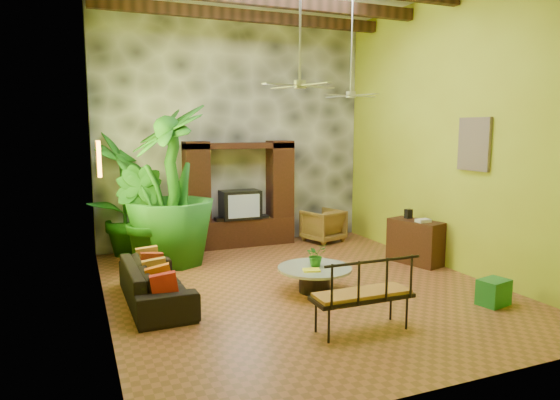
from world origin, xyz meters
name	(u,v)px	position (x,y,z in m)	size (l,w,h in m)	color
ground	(300,286)	(0.00, 0.00, 0.00)	(7.00, 7.00, 0.00)	brown
back_wall	(234,132)	(0.00, 3.50, 2.50)	(6.00, 0.02, 5.00)	#9CA224
left_wall	(98,133)	(-3.00, 0.00, 2.50)	(0.02, 7.00, 5.00)	#9CA224
right_wall	(452,132)	(3.00, 0.00, 2.50)	(0.02, 7.00, 5.00)	#9CA224
stone_accent_wall	(235,132)	(0.00, 3.44, 2.50)	(5.98, 0.10, 4.98)	#3C3D44
entertainment_center	(240,202)	(0.00, 3.14, 0.97)	(2.40, 0.55, 2.30)	black
ceiling_fan_front	(300,70)	(-0.20, -0.40, 3.40)	(1.28, 1.28, 1.86)	#A9A9AE
ceiling_fan_back	(351,84)	(1.60, 1.20, 3.40)	(1.28, 1.28, 1.86)	#A9A9AE
wall_art_mask	(99,159)	(-2.96, 1.00, 2.10)	(0.06, 0.32, 0.55)	gold
wall_art_painting	(474,144)	(2.96, -0.60, 2.30)	(0.06, 0.70, 0.90)	#234E80
sofa	(156,283)	(-2.30, 0.08, 0.31)	(2.09, 0.82, 0.61)	black
wicker_armchair	(323,225)	(1.87, 2.80, 0.37)	(0.79, 0.81, 0.74)	olive
tall_plant_a	(123,194)	(-2.44, 3.15, 1.26)	(1.33, 0.90, 2.52)	#175917
tall_plant_b	(144,217)	(-2.18, 2.11, 0.95)	(1.04, 0.84, 1.90)	#185516
tall_plant_c	(171,186)	(-1.66, 2.22, 1.50)	(1.68, 1.68, 3.00)	#1C5E18
coffee_table	(315,276)	(0.10, -0.34, 0.26)	(1.17, 1.17, 0.40)	black
centerpiece_plant	(316,255)	(0.15, -0.29, 0.58)	(0.32, 0.28, 0.36)	#236C1C
yellow_tray	(312,270)	(-0.04, -0.52, 0.41)	(0.26, 0.18, 0.03)	yellow
iron_bench	(365,291)	(-0.03, -2.03, 0.55)	(1.32, 0.49, 0.57)	black
side_console	(415,242)	(2.65, 0.46, 0.42)	(0.47, 1.04, 0.83)	#371911
green_bin	(494,292)	(2.26, -1.88, 0.19)	(0.43, 0.32, 0.38)	#1E7332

